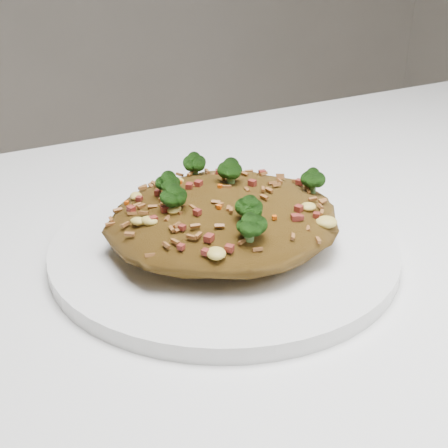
{
  "coord_description": "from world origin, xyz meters",
  "views": [
    {
      "loc": [
        -0.32,
        -0.35,
        1.02
      ],
      "look_at": [
        -0.1,
        0.06,
        0.78
      ],
      "focal_mm": 50.0,
      "sensor_mm": 36.0,
      "label": 1
    }
  ],
  "objects_px": {
    "plate": "(224,247)",
    "fork": "(247,202)",
    "fried_rice": "(224,210)",
    "dining_table": "(347,343)"
  },
  "relations": [
    {
      "from": "plate",
      "to": "fried_rice",
      "type": "relative_size",
      "value": 1.49
    },
    {
      "from": "dining_table",
      "to": "fork",
      "type": "distance_m",
      "value": 0.16
    },
    {
      "from": "dining_table",
      "to": "plate",
      "type": "distance_m",
      "value": 0.15
    },
    {
      "from": "dining_table",
      "to": "fried_rice",
      "type": "bearing_deg",
      "value": 149.02
    },
    {
      "from": "fried_rice",
      "to": "fork",
      "type": "distance_m",
      "value": 0.08
    },
    {
      "from": "plate",
      "to": "fork",
      "type": "distance_m",
      "value": 0.08
    },
    {
      "from": "dining_table",
      "to": "plate",
      "type": "relative_size",
      "value": 4.1
    },
    {
      "from": "fork",
      "to": "fried_rice",
      "type": "bearing_deg",
      "value": -107.42
    },
    {
      "from": "dining_table",
      "to": "plate",
      "type": "xyz_separation_m",
      "value": [
        -0.1,
        0.06,
        0.1
      ]
    },
    {
      "from": "plate",
      "to": "fried_rice",
      "type": "xyz_separation_m",
      "value": [
        0.0,
        -0.0,
        0.03
      ]
    }
  ]
}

